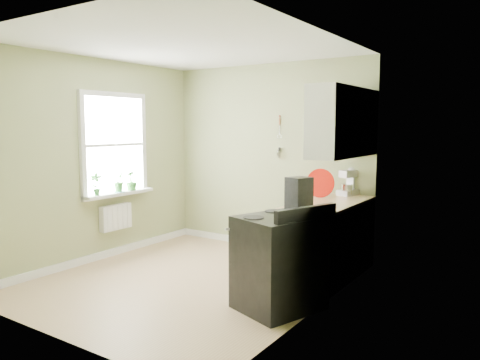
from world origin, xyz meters
The scene contains 21 objects.
floor centered at (0.00, 0.00, -0.01)m, with size 3.20×3.60×0.02m, color tan.
ceiling centered at (0.00, 0.00, 2.71)m, with size 3.20×3.60×0.02m, color white.
wall_back centered at (0.00, 1.81, 1.35)m, with size 3.20×0.02×2.70m, color #9CA36F.
wall_left centered at (-1.61, 0.00, 1.35)m, with size 0.02×3.60×2.70m, color #9CA36F.
wall_right centered at (1.61, 0.00, 1.35)m, with size 0.02×3.60×2.70m, color #9CA36F.
base_cabinets centered at (1.30, 1.00, 0.43)m, with size 0.60×1.60×0.87m, color white.
countertop centered at (1.29, 1.00, 0.89)m, with size 0.64×1.60×0.04m, color #D2B080.
upper_cabinets centered at (1.43, 1.10, 1.85)m, with size 0.35×1.40×0.80m, color white.
window centered at (-1.58, 0.30, 1.55)m, with size 0.06×1.14×1.44m.
window_sill centered at (-1.51, 0.30, 0.88)m, with size 0.18×1.14×0.04m, color white.
radiator centered at (-1.54, 0.25, 0.55)m, with size 0.12×0.50×0.35m, color white.
wall_utensils centered at (0.20, 1.78, 1.56)m, with size 0.02×0.14×0.58m.
stove centered at (1.28, -0.16, 0.47)m, with size 0.89×0.93×1.05m.
stand_mixer centered at (1.27, 1.71, 1.06)m, with size 0.25×0.33×0.36m.
kettle centered at (1.05, 0.78, 1.01)m, with size 0.20×0.12×0.20m.
coffee_maker centered at (1.25, 0.30, 1.08)m, with size 0.27×0.28×0.36m.
red_tray centered at (1.05, 1.31, 1.09)m, with size 0.37×0.37×0.02m, color #A41107.
jar centered at (1.10, 0.78, 0.95)m, with size 0.07×0.07×0.08m.
plant_a centered at (-1.50, -0.10, 1.05)m, with size 0.16×0.11×0.30m, color #2E752A.
plant_b centered at (-1.50, 0.30, 1.05)m, with size 0.17×0.14×0.31m, color #2E752A.
plant_c centered at (-1.50, 0.52, 1.04)m, with size 0.16×0.16×0.28m, color #2E752A.
Camera 1 is at (3.44, -4.11, 1.81)m, focal length 35.00 mm.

